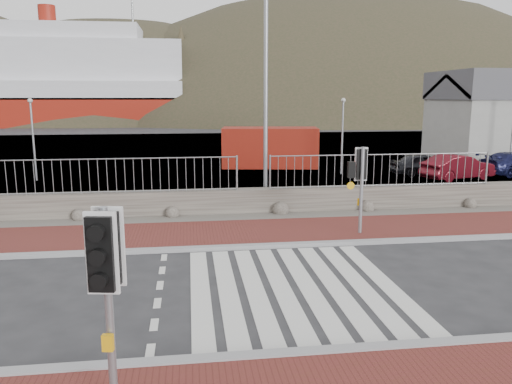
{
  "coord_description": "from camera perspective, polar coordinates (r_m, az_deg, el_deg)",
  "views": [
    {
      "loc": [
        -2.27,
        -10.38,
        4.22
      ],
      "look_at": [
        -0.47,
        3.0,
        1.62
      ],
      "focal_mm": 35.0,
      "sensor_mm": 36.0,
      "label": 1
    }
  ],
  "objects": [
    {
      "name": "traffic_signal_far",
      "position": [
        15.35,
        11.9,
        2.26
      ],
      "size": [
        0.65,
        0.24,
        2.73
      ],
      "rotation": [
        0.0,
        0.0,
        3.12
      ],
      "color": "gray",
      "rests_on": "ground"
    },
    {
      "name": "car_b",
      "position": [
        27.56,
        22.05,
        2.66
      ],
      "size": [
        4.17,
        2.45,
        1.3
      ],
      "primitive_type": "imported",
      "rotation": [
        0.0,
        0.0,
        1.86
      ],
      "color": "#520B14",
      "rests_on": "ground"
    },
    {
      "name": "ferry",
      "position": [
        81.43,
        -24.07,
        10.78
      ],
      "size": [
        50.0,
        16.0,
        20.0
      ],
      "color": "maroon",
      "rests_on": "ground"
    },
    {
      "name": "zebra_crossing",
      "position": [
        11.43,
        4.4,
        -10.75
      ],
      "size": [
        4.62,
        5.6,
        0.01
      ],
      "color": "silver",
      "rests_on": "ground"
    },
    {
      "name": "shipping_container",
      "position": [
        30.23,
        1.6,
        5.13
      ],
      "size": [
        5.95,
        3.15,
        2.36
      ],
      "primitive_type": "cube",
      "rotation": [
        0.0,
        0.0,
        -0.14
      ],
      "color": "maroon",
      "rests_on": "ground"
    },
    {
      "name": "stone_wall",
      "position": [
        18.22,
        -0.35,
        -1.03
      ],
      "size": [
        40.0,
        0.6,
        0.9
      ],
      "primitive_type": "cube",
      "color": "#4E4740",
      "rests_on": "ground"
    },
    {
      "name": "sidewalk_far",
      "position": [
        15.62,
        0.97,
        -4.61
      ],
      "size": [
        40.0,
        3.0,
        0.08
      ],
      "primitive_type": "cube",
      "color": "maroon",
      "rests_on": "ground"
    },
    {
      "name": "gravel_strip",
      "position": [
        17.54,
        -0.01,
        -2.91
      ],
      "size": [
        40.0,
        1.5,
        0.06
      ],
      "primitive_type": "cube",
      "color": "#59544C",
      "rests_on": "ground"
    },
    {
      "name": "quay",
      "position": [
        38.58,
        -4.26,
        4.59
      ],
      "size": [
        120.0,
        40.0,
        0.5
      ],
      "primitive_type": "cube",
      "color": "#4C4C4F",
      "rests_on": "ground"
    },
    {
      "name": "car_a",
      "position": [
        28.38,
        18.65,
        3.01
      ],
      "size": [
        3.53,
        1.44,
        1.2
      ],
      "primitive_type": "imported",
      "rotation": [
        0.0,
        0.0,
        1.57
      ],
      "color": "black",
      "rests_on": "ground"
    },
    {
      "name": "traffic_signal_near",
      "position": [
        6.76,
        -16.7,
        -8.26
      ],
      "size": [
        0.44,
        0.31,
        2.85
      ],
      "rotation": [
        0.0,
        0.0,
        -0.16
      ],
      "color": "gray",
      "rests_on": "ground"
    },
    {
      "name": "kerb_near",
      "position": [
        8.77,
        8.68,
        -17.59
      ],
      "size": [
        40.0,
        0.25,
        0.12
      ],
      "primitive_type": "cube",
      "color": "gray",
      "rests_on": "ground"
    },
    {
      "name": "hills_backdrop",
      "position": [
        102.39,
        -2.34,
        -4.56
      ],
      "size": [
        254.0,
        90.0,
        100.0
      ],
      "color": "#2B2F1C",
      "rests_on": "ground"
    },
    {
      "name": "railing",
      "position": [
        17.84,
        -0.29,
        3.18
      ],
      "size": [
        18.07,
        0.07,
        1.22
      ],
      "color": "gray",
      "rests_on": "stone_wall"
    },
    {
      "name": "water",
      "position": [
        73.44,
        -5.93,
        7.55
      ],
      "size": [
        220.0,
        50.0,
        0.05
      ],
      "primitive_type": "cube",
      "color": "#3F4C54",
      "rests_on": "ground"
    },
    {
      "name": "streetlight",
      "position": [
        18.78,
        1.55,
        13.39
      ],
      "size": [
        1.85,
        0.72,
        8.95
      ],
      "rotation": [
        0.0,
        0.0,
        0.29
      ],
      "color": "gray",
      "rests_on": "ground"
    },
    {
      "name": "kerb_far",
      "position": [
        14.2,
        1.88,
        -6.17
      ],
      "size": [
        40.0,
        0.25,
        0.12
      ],
      "primitive_type": "cube",
      "color": "gray",
      "rests_on": "ground"
    },
    {
      "name": "ground",
      "position": [
        11.43,
        4.4,
        -10.78
      ],
      "size": [
        220.0,
        220.0,
        0.0
      ],
      "primitive_type": "plane",
      "color": "#28282B",
      "rests_on": "ground"
    }
  ]
}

